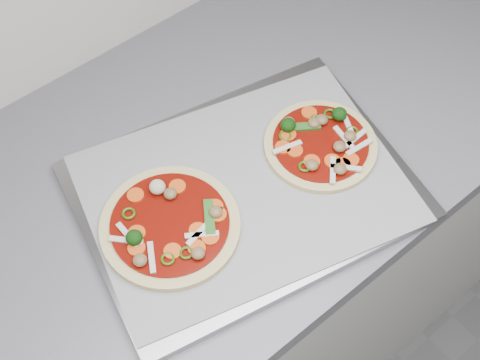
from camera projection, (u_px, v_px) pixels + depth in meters
base_cabinet at (339, 196)px, 1.56m from camera, size 3.60×0.60×0.86m
countertop at (370, 61)px, 1.19m from camera, size 3.60×0.60×0.04m
baking_tray at (244, 191)px, 1.00m from camera, size 0.54×0.44×0.02m
parchment at (244, 188)px, 1.00m from camera, size 0.53×0.44×0.00m
pizza_left at (170, 225)px, 0.95m from camera, size 0.26×0.26×0.03m
pizza_right at (320, 143)px, 1.03m from camera, size 0.24×0.24×0.03m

